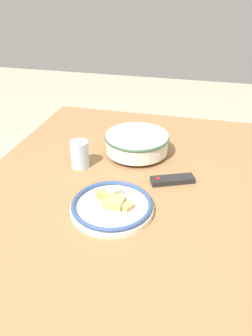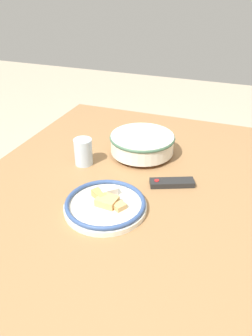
{
  "view_description": "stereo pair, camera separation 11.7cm",
  "coord_description": "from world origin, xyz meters",
  "px_view_note": "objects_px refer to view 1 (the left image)",
  "views": [
    {
      "loc": [
        0.84,
        0.23,
        1.36
      ],
      "look_at": [
        -0.13,
        -0.02,
        0.75
      ],
      "focal_mm": 35.0,
      "sensor_mm": 36.0,
      "label": 1
    },
    {
      "loc": [
        0.81,
        0.34,
        1.36
      ],
      "look_at": [
        -0.13,
        -0.02,
        0.75
      ],
      "focal_mm": 35.0,
      "sensor_mm": 36.0,
      "label": 2
    }
  ],
  "objects_px": {
    "food_plate": "(112,206)",
    "noodle_bowl": "(137,143)",
    "drinking_glass": "(80,154)",
    "tv_remote": "(172,180)"
  },
  "relations": [
    {
      "from": "noodle_bowl",
      "to": "drinking_glass",
      "type": "distance_m",
      "value": 0.24
    },
    {
      "from": "food_plate",
      "to": "drinking_glass",
      "type": "height_order",
      "value": "drinking_glass"
    },
    {
      "from": "noodle_bowl",
      "to": "food_plate",
      "type": "distance_m",
      "value": 0.39
    },
    {
      "from": "noodle_bowl",
      "to": "food_plate",
      "type": "bearing_deg",
      "value": 0.8
    },
    {
      "from": "tv_remote",
      "to": "drinking_glass",
      "type": "relative_size",
      "value": 1.54
    },
    {
      "from": "drinking_glass",
      "to": "tv_remote",
      "type": "bearing_deg",
      "value": 85.6
    },
    {
      "from": "tv_remote",
      "to": "noodle_bowl",
      "type": "bearing_deg",
      "value": 20.53
    },
    {
      "from": "noodle_bowl",
      "to": "food_plate",
      "type": "xyz_separation_m",
      "value": [
        0.38,
        0.01,
        -0.03
      ]
    },
    {
      "from": "tv_remote",
      "to": "drinking_glass",
      "type": "height_order",
      "value": "drinking_glass"
    },
    {
      "from": "food_plate",
      "to": "noodle_bowl",
      "type": "bearing_deg",
      "value": -179.2
    }
  ]
}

